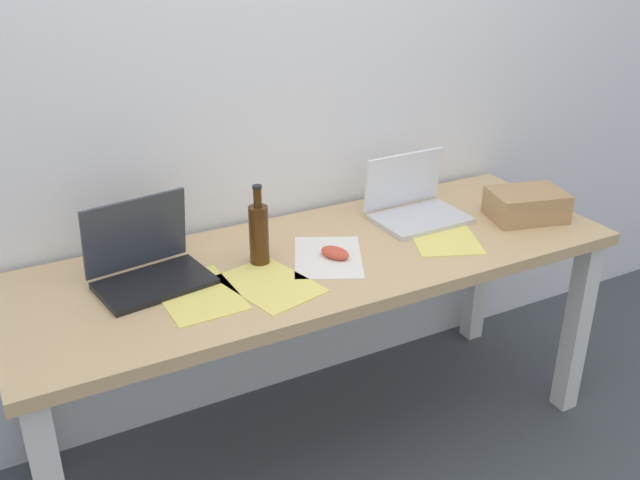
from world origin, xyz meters
The scene contains 12 objects.
ground_plane centered at (0.00, 0.00, 0.00)m, with size 8.00×8.00×0.00m, color #42474C.
back_wall centered at (0.00, 0.40, 1.30)m, with size 5.20×0.08×2.60m, color white.
desk centered at (0.00, 0.00, 0.64)m, with size 1.95×0.68×0.74m.
laptop_left centered at (-0.53, 0.08, 0.79)m, with size 0.35×0.27×0.24m.
laptop_right centered at (0.44, 0.10, 0.78)m, with size 0.32×0.25×0.22m.
beer_bottle centered at (-0.19, 0.03, 0.84)m, with size 0.06×0.06×0.26m.
computer_mouse centered at (0.03, -0.04, 0.75)m, with size 0.06×0.10×0.03m, color #D84C38.
cardboard_box centered at (0.78, -0.08, 0.79)m, with size 0.26×0.18×0.10m, color tan.
paper_sheet_front_left centered at (-0.43, -0.07, 0.74)m, with size 0.21×0.30×0.00m, color #F4E06B.
paper_sheet_center centered at (0.01, -0.03, 0.74)m, with size 0.21×0.30×0.00m, color white.
paper_sheet_front_right centered at (0.43, -0.08, 0.74)m, with size 0.21×0.30×0.00m, color #F4E06B.
paper_yellow_folder centered at (-0.22, -0.11, 0.74)m, with size 0.21×0.30×0.00m, color #F4E06B.
Camera 1 is at (-0.94, -1.78, 1.73)m, focal length 39.52 mm.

